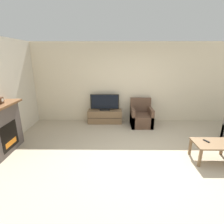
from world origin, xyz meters
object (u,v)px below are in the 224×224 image
object	(u,v)px
tv_stand	(105,116)
tv	(105,103)
mantel_clock	(1,101)
fireplace	(2,129)
armchair	(141,117)
remote	(206,141)
coffee_table	(213,145)

from	to	relation	value
tv_stand	tv	distance (m)	0.49
mantel_clock	fireplace	bearing A→B (deg)	-97.89
tv_stand	tv	world-z (taller)	tv
armchair	remote	xyz separation A→B (m)	(1.14, -2.04, 0.15)
tv	coffee_table	xyz separation A→B (m)	(2.49, -2.34, -0.35)
tv_stand	mantel_clock	bearing A→B (deg)	-139.76
coffee_table	armchair	bearing A→B (deg)	120.78
fireplace	remote	distance (m)	4.67
tv_stand	tv	xyz separation A→B (m)	(0.00, -0.00, 0.49)
fireplace	remote	bearing A→B (deg)	-2.67
tv_stand	remote	world-z (taller)	tv_stand
tv	remote	xyz separation A→B (m)	(2.37, -2.27, -0.28)
remote	mantel_clock	bearing A→B (deg)	152.11
tv	mantel_clock	bearing A→B (deg)	-139.80
remote	coffee_table	bearing A→B (deg)	-54.23
tv	armchair	distance (m)	1.32
tv_stand	armchair	size ratio (longest dim) A/B	1.32
tv_stand	armchair	bearing A→B (deg)	-10.48
fireplace	armchair	xyz separation A→B (m)	(3.52, 1.82, -0.32)
coffee_table	tv_stand	bearing A→B (deg)	136.76
mantel_clock	tv_stand	world-z (taller)	mantel_clock
tv_stand	fireplace	bearing A→B (deg)	-138.17
mantel_clock	remote	bearing A→B (deg)	-4.24
remote	armchair	bearing A→B (deg)	95.50
coffee_table	remote	xyz separation A→B (m)	(-0.12, 0.07, 0.07)
armchair	remote	bearing A→B (deg)	-60.86
coffee_table	remote	bearing A→B (deg)	149.41
mantel_clock	remote	xyz separation A→B (m)	(4.64, -0.34, -0.83)
tv_stand	coffee_table	world-z (taller)	tv_stand
tv	armchair	world-z (taller)	tv
tv_stand	coffee_table	size ratio (longest dim) A/B	1.42
mantel_clock	tv_stand	bearing A→B (deg)	40.24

